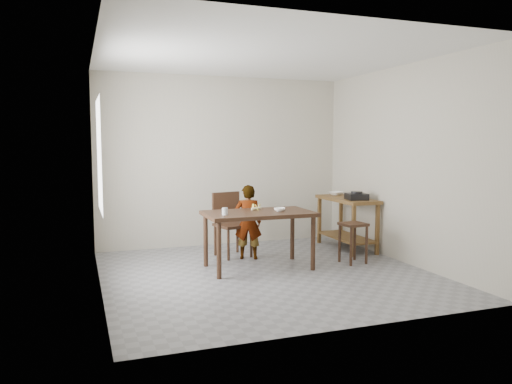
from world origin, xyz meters
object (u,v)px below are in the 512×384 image
object	(u,v)px
dining_table	(259,240)
child	(248,222)
prep_counter	(347,223)
stool	(353,243)
dining_chair	(233,225)

from	to	relation	value
dining_table	child	size ratio (longest dim) A/B	1.32
prep_counter	stool	size ratio (longest dim) A/B	2.16
dining_table	dining_chair	size ratio (longest dim) A/B	1.51
prep_counter	child	world-z (taller)	child
dining_table	prep_counter	size ratio (longest dim) A/B	1.17
prep_counter	child	distance (m)	1.69
child	dining_chair	distance (m)	0.28
dining_chair	stool	distance (m)	1.72
dining_table	child	bearing A→B (deg)	85.40
child	stool	world-z (taller)	child
prep_counter	stool	xyz separation A→B (m)	(-0.40, -0.86, -0.12)
dining_table	dining_chair	bearing A→B (deg)	97.93
child	stool	xyz separation A→B (m)	(1.28, -0.72, -0.25)
prep_counter	child	xyz separation A→B (m)	(-1.68, -0.14, 0.13)
dining_chair	stool	bearing A→B (deg)	-47.31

